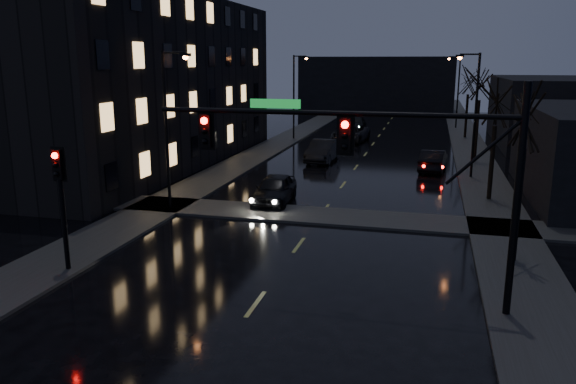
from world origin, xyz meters
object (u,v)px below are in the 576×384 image
Objects in this scene: oncoming_car_b at (323,151)px; oncoming_car_d at (356,124)px; lead_car at (433,160)px; oncoming_car_c at (351,134)px; oncoming_car_a at (275,189)px.

oncoming_car_b is 1.01× the size of oncoming_car_d.
oncoming_car_c is at bearing -53.47° from lead_car.
lead_car is at bearing -69.91° from oncoming_car_d.
oncoming_car_d is at bearing 87.86° from oncoming_car_a.
oncoming_car_b is 10.95m from oncoming_car_c.
oncoming_car_d is 23.28m from lead_car.
oncoming_car_a is 0.79× the size of oncoming_car_c.
oncoming_car_c is at bearing 89.91° from oncoming_car_b.
oncoming_car_c is (0.57, 10.93, -0.03)m from oncoming_car_b.
oncoming_car_b is at bearing -90.35° from oncoming_car_d.
oncoming_car_a is at bearing 59.97° from lead_car.
oncoming_car_c is at bearing -86.20° from oncoming_car_d.
oncoming_car_d is (-0.16, 19.98, -0.11)m from oncoming_car_b.
lead_car is at bearing -52.15° from oncoming_car_c.
oncoming_car_a is 24.18m from oncoming_car_c.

